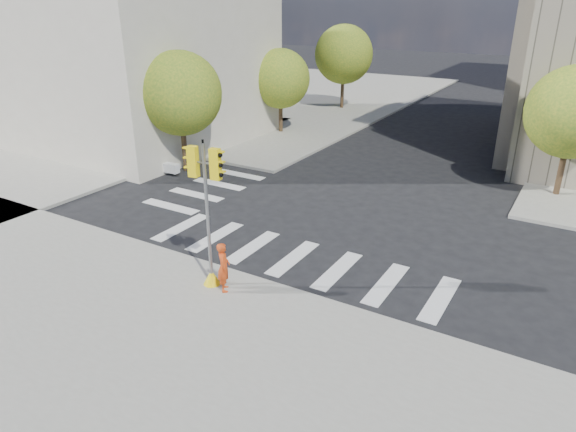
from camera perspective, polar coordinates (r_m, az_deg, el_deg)
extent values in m
plane|color=black|center=(20.38, 3.67, -2.54)|extent=(160.00, 160.00, 0.00)
cube|color=gray|center=(13.18, -20.56, -20.02)|extent=(30.00, 14.00, 0.15)
cube|color=gray|center=(51.73, -2.84, 13.26)|extent=(28.00, 40.00, 0.15)
cube|color=beige|center=(37.49, -19.18, 17.55)|extent=(18.00, 14.00, 12.00)
cylinder|color=#382616|center=(28.77, -11.42, 7.32)|extent=(0.28, 0.28, 2.45)
sphere|color=#3F7020|center=(28.13, -11.90, 13.18)|extent=(4.40, 4.40, 4.40)
cylinder|color=#382616|center=(36.58, -0.82, 10.84)|extent=(0.28, 0.28, 2.17)
sphere|color=#3F7020|center=(36.11, -0.84, 15.01)|extent=(4.00, 4.00, 4.00)
cylinder|color=#382616|center=(45.20, 6.04, 13.35)|extent=(0.28, 0.28, 2.62)
sphere|color=#3F7020|center=(44.78, 6.22, 17.43)|extent=(4.80, 4.80, 4.80)
cylinder|color=#382616|center=(27.49, 28.01, 4.24)|extent=(0.28, 0.28, 2.38)
sphere|color=#3F7020|center=(26.84, 29.15, 10.03)|extent=(4.20, 4.20, 4.20)
cone|color=yellow|center=(17.03, -8.48, -6.72)|extent=(0.56, 0.56, 0.50)
cylinder|color=gray|center=(16.09, -8.91, -0.16)|extent=(0.11, 0.11, 4.73)
cylinder|color=black|center=(15.32, -9.46, 8.17)|extent=(0.07, 0.07, 0.12)
cylinder|color=gray|center=(15.50, -9.30, 5.85)|extent=(0.90, 0.20, 0.06)
cube|color=yellow|center=(15.69, -10.51, 5.98)|extent=(0.33, 0.26, 0.95)
cube|color=yellow|center=(15.31, -8.07, 5.71)|extent=(0.33, 0.26, 0.95)
imported|color=#CF4013|center=(16.36, -7.16, -5.64)|extent=(0.69, 0.72, 1.65)
cube|color=silver|center=(30.04, -16.64, 5.83)|extent=(6.01, 0.73, 0.50)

